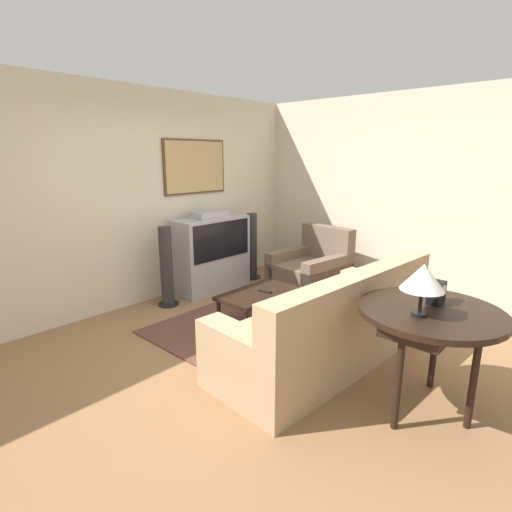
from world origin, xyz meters
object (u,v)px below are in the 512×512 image
at_px(couch, 329,329).
at_px(table_lamp, 423,278).
at_px(tv, 211,253).
at_px(coffee_table, 258,295).
at_px(mantel_clock, 437,293).
at_px(speaker_tower_right, 252,248).
at_px(armchair, 311,270).
at_px(console_table, 431,319).
at_px(speaker_tower_left, 167,269).

relative_size(couch, table_lamp, 6.32).
relative_size(tv, couch, 0.49).
relative_size(coffee_table, table_lamp, 2.55).
bearing_deg(mantel_clock, table_lamp, 179.85).
bearing_deg(speaker_tower_right, armchair, -79.09).
bearing_deg(tv, armchair, -46.41).
height_order(coffee_table, console_table, console_table).
height_order(console_table, speaker_tower_left, speaker_tower_left).
relative_size(tv, console_table, 1.11).
relative_size(tv, mantel_clock, 6.86).
bearing_deg(mantel_clock, speaker_tower_left, 92.57).
bearing_deg(couch, console_table, 84.81).
distance_m(tv, speaker_tower_right, 0.80).
bearing_deg(tv, speaker_tower_right, -3.13).
bearing_deg(speaker_tower_right, console_table, -116.07).
relative_size(console_table, speaker_tower_right, 0.99).
bearing_deg(table_lamp, speaker_tower_left, 86.91).
relative_size(console_table, table_lamp, 2.77).
xyz_separation_m(console_table, speaker_tower_left, (-0.00, 3.24, -0.25)).
xyz_separation_m(mantel_clock, speaker_tower_left, (-0.14, 3.21, -0.41)).
xyz_separation_m(tv, speaker_tower_left, (-0.79, -0.04, -0.05)).
bearing_deg(couch, table_lamp, 74.07).
bearing_deg(armchair, table_lamp, -34.94).
height_order(tv, mantel_clock, tv).
relative_size(couch, armchair, 2.22).
xyz_separation_m(coffee_table, speaker_tower_right, (1.24, 1.25, 0.14)).
bearing_deg(console_table, speaker_tower_left, 90.05).
height_order(tv, table_lamp, table_lamp).
xyz_separation_m(tv, table_lamp, (-0.97, -3.25, 0.54)).
xyz_separation_m(console_table, table_lamp, (-0.18, 0.03, 0.34)).
relative_size(mantel_clock, speaker_tower_left, 0.16).
xyz_separation_m(coffee_table, speaker_tower_left, (-0.35, 1.25, 0.14)).
height_order(tv, console_table, tv).
relative_size(coffee_table, mantel_clock, 5.66).
relative_size(coffee_table, speaker_tower_right, 0.91).
distance_m(speaker_tower_left, speaker_tower_right, 1.59).
distance_m(tv, mantel_clock, 3.34).
relative_size(tv, speaker_tower_right, 1.11).
height_order(armchair, speaker_tower_right, speaker_tower_right).
height_order(couch, speaker_tower_left, speaker_tower_left).
xyz_separation_m(speaker_tower_left, speaker_tower_right, (1.59, 0.00, 0.00)).
distance_m(console_table, mantel_clock, 0.21).
bearing_deg(armchair, tv, -130.05).
height_order(coffee_table, speaker_tower_left, speaker_tower_left).
bearing_deg(tv, mantel_clock, -101.27).
xyz_separation_m(armchair, table_lamp, (-1.95, -2.22, 0.80)).
xyz_separation_m(tv, console_table, (-0.79, -3.28, 0.20)).
relative_size(mantel_clock, speaker_tower_right, 0.16).
relative_size(couch, speaker_tower_left, 2.27).
bearing_deg(coffee_table, armchair, 10.47).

